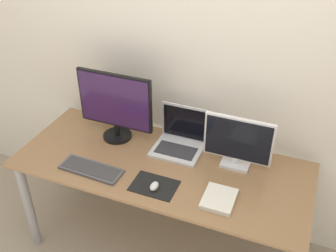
{
  "coord_description": "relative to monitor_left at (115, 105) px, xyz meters",
  "views": [
    {
      "loc": [
        0.74,
        -1.36,
        2.25
      ],
      "look_at": [
        0.01,
        0.45,
        0.97
      ],
      "focal_mm": 42.0,
      "sensor_mm": 36.0,
      "label": 1
    }
  ],
  "objects": [
    {
      "name": "book",
      "position": [
        0.8,
        -0.34,
        -0.23
      ],
      "size": [
        0.17,
        0.2,
        0.03
      ],
      "color": "silver",
      "rests_on": "desk"
    },
    {
      "name": "desk",
      "position": [
        0.39,
        -0.16,
        -0.37
      ],
      "size": [
        1.81,
        0.74,
        0.73
      ],
      "color": "olive",
      "rests_on": "ground_plane"
    },
    {
      "name": "monitor_left",
      "position": [
        0.0,
        0.0,
        0.0
      ],
      "size": [
        0.51,
        0.19,
        0.47
      ],
      "color": "black",
      "rests_on": "desk"
    },
    {
      "name": "laptop",
      "position": [
        0.43,
        0.05,
        -0.18
      ],
      "size": [
        0.31,
        0.26,
        0.27
      ],
      "color": "silver",
      "rests_on": "desk"
    },
    {
      "name": "wall_back",
      "position": [
        0.39,
        0.27,
        0.27
      ],
      "size": [
        7.0,
        0.05,
        2.5
      ],
      "color": "silver",
      "rests_on": "ground_plane"
    },
    {
      "name": "monitor_right",
      "position": [
        0.81,
        0.0,
        -0.08
      ],
      "size": [
        0.41,
        0.12,
        0.33
      ],
      "color": "silver",
      "rests_on": "desk"
    },
    {
      "name": "mouse",
      "position": [
        0.44,
        -0.38,
        -0.22
      ],
      "size": [
        0.04,
        0.07,
        0.04
      ],
      "color": "silver",
      "rests_on": "mousepad"
    },
    {
      "name": "mousepad",
      "position": [
        0.43,
        -0.36,
        -0.24
      ],
      "size": [
        0.26,
        0.18,
        0.0
      ],
      "color": "black",
      "rests_on": "desk"
    },
    {
      "name": "keyboard",
      "position": [
        0.02,
        -0.37,
        -0.24
      ],
      "size": [
        0.39,
        0.16,
        0.02
      ],
      "color": "#4C4C51",
      "rests_on": "desk"
    }
  ]
}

